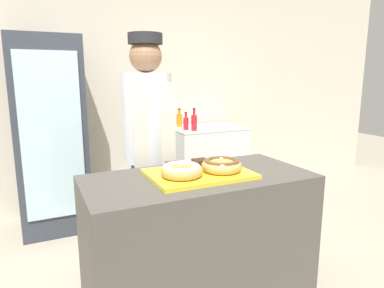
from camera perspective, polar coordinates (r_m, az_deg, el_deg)
wall_back at (r=4.04m, az=-12.51°, el=8.90°), size 8.00×0.06×2.70m
display_counter at (r=2.27m, az=1.12°, el=-16.25°), size 1.39×0.67×0.90m
serving_tray at (r=2.10m, az=1.17°, el=-4.99°), size 0.61×0.45×0.02m
donut_light_glaze at (r=1.99m, az=-1.75°, el=-4.33°), size 0.25×0.25×0.07m
donut_chocolate_glaze at (r=2.11m, az=4.97°, el=-3.48°), size 0.25×0.25×0.07m
brownie_back_left at (r=2.20m, az=-2.92°, el=-3.48°), size 0.09×0.09×0.03m
brownie_back_right at (r=2.27m, az=1.43°, el=-2.97°), size 0.09×0.09×0.03m
baker_person at (r=2.61m, az=-7.30°, el=-0.73°), size 0.36×0.36×1.80m
beverage_fridge at (r=3.59m, az=-22.55°, el=1.31°), size 0.63×0.68×1.86m
chest_freezer at (r=4.14m, az=2.39°, el=-3.31°), size 0.85×0.62×0.91m
bottle_red at (r=3.82m, az=-1.02°, el=3.54°), size 0.06×0.06×0.20m
bottle_orange at (r=4.08m, az=-2.12°, el=4.09°), size 0.07×0.07×0.21m
bottle_red_b at (r=3.76m, az=0.36°, el=3.70°), size 0.06×0.06×0.25m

